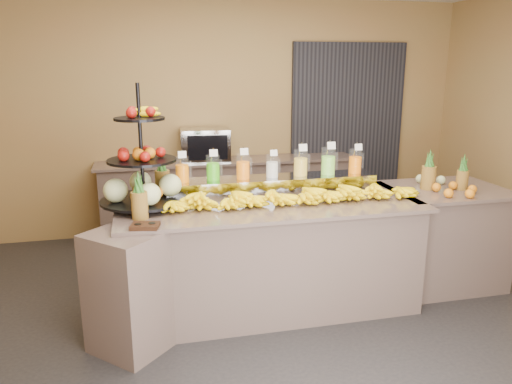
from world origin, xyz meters
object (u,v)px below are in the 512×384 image
object	(u,v)px
banana_heap	(290,194)
right_fruit_pile	(449,184)
condiment_caddy	(145,226)
oven_warmer	(205,145)
pitcher_tray	(272,185)
fruit_stand	(149,176)

from	to	relation	value
banana_heap	right_fruit_pile	size ratio (longest dim) A/B	5.40
condiment_caddy	right_fruit_pile	size ratio (longest dim) A/B	0.48
right_fruit_pile	oven_warmer	distance (m)	2.75
right_fruit_pile	condiment_caddy	bearing A→B (deg)	-171.30
oven_warmer	pitcher_tray	bearing A→B (deg)	-73.42
pitcher_tray	right_fruit_pile	bearing A→B (deg)	-10.87
condiment_caddy	oven_warmer	bearing A→B (deg)	72.55
pitcher_tray	condiment_caddy	bearing A→B (deg)	-147.49
fruit_stand	condiment_caddy	world-z (taller)	fruit_stand
condiment_caddy	oven_warmer	xyz separation A→B (m)	(0.75, 2.38, 0.17)
banana_heap	right_fruit_pile	distance (m)	1.49
right_fruit_pile	oven_warmer	xyz separation A→B (m)	(-1.92, 1.97, 0.12)
banana_heap	right_fruit_pile	bearing A→B (deg)	1.03
pitcher_tray	banana_heap	world-z (taller)	banana_heap
right_fruit_pile	oven_warmer	bearing A→B (deg)	134.30
pitcher_tray	fruit_stand	world-z (taller)	fruit_stand
right_fruit_pile	pitcher_tray	bearing A→B (deg)	169.13
banana_heap	oven_warmer	bearing A→B (deg)	102.17
fruit_stand	oven_warmer	world-z (taller)	fruit_stand
fruit_stand	condiment_caddy	xyz separation A→B (m)	(-0.06, -0.55, -0.23)
banana_heap	fruit_stand	distance (m)	1.15
pitcher_tray	oven_warmer	world-z (taller)	oven_warmer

